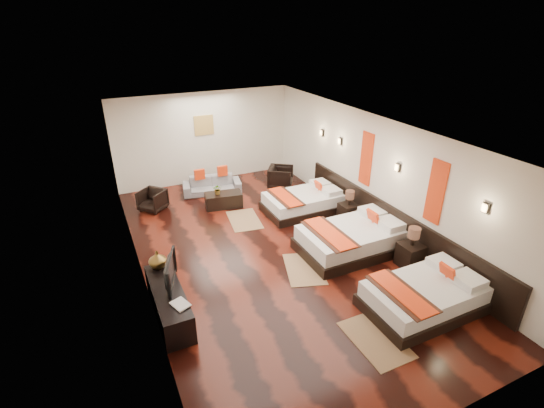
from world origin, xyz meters
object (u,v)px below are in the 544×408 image
bed_mid (353,238)px  nightstand_b (348,211)px  coffee_table (224,200)px  table_plant (218,189)px  bed_far (304,202)px  figurine (158,259)px  tv_console (169,302)px  tv (166,272)px  armchair_right (281,177)px  book (174,308)px  bed_near (424,296)px  nightstand_a (411,253)px  armchair_left (152,200)px  sofa (212,185)px

bed_mid → nightstand_b: size_ratio=2.74×
coffee_table → table_plant: (-0.15, 0.01, 0.35)m
bed_far → figurine: 4.61m
tv_console → figurine: 0.87m
bed_mid → tv: tv is taller
armchair_right → book: bearing=172.8°
bed_near → tv_console: bearing=156.8°
book → figurine: 1.30m
table_plant → book: bearing=-116.6°
table_plant → tv: bearing=-120.2°
bed_near → table_plant: size_ratio=7.23×
bed_mid → coffee_table: 3.89m
bed_mid → armchair_right: bed_mid is taller
nightstand_a → armchair_left: (-4.44, 5.06, -0.03)m
book → tv: bearing=85.9°
bed_near → figurine: (-4.20, 2.55, 0.45)m
bed_mid → book: bearing=-167.6°
bed_far → armchair_right: size_ratio=2.80×
bed_far → table_plant: bearing=149.4°
bed_near → coffee_table: size_ratio=2.10×
nightstand_a → figurine: 5.15m
bed_near → nightstand_a: size_ratio=2.30×
figurine → table_plant: figurine is taller
tv_console → armchair_right: (4.37, 4.34, 0.06)m
nightstand_b → armchair_right: 2.81m
book → sofa: book is taller
nightstand_a → coffee_table: (-2.62, 4.43, -0.12)m
bed_far → tv: tv is taller
coffee_table → bed_far: bearing=-32.3°
bed_far → coffee_table: size_ratio=2.05×
bed_mid → armchair_left: 5.47m
figurine → armchair_right: (4.37, 3.60, -0.39)m
bed_mid → table_plant: bearing=120.6°
book → table_plant: (2.18, 4.35, -0.02)m
nightstand_a → nightstand_b: size_ratio=1.08×
figurine → bed_mid: bearing=-5.0°
armchair_right → table_plant: bearing=138.4°
bed_near → book: 4.39m
bed_mid → coffee_table: (-1.88, 3.41, -0.10)m
nightstand_b → coffee_table: nightstand_b is taller
nightstand_b → figurine: size_ratio=2.45×
bed_far → book: bed_far is taller
bed_mid → book: 4.31m
bed_mid → tv: size_ratio=2.60×
tv_console → book: (0.00, -0.55, 0.29)m
bed_mid → nightstand_a: bearing=-54.0°
tv → sofa: tv is taller
tv_console → bed_far: bearing=31.9°
tv → bed_mid: bearing=-67.5°
nightstand_b → armchair_left: (-4.44, 2.82, -0.01)m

